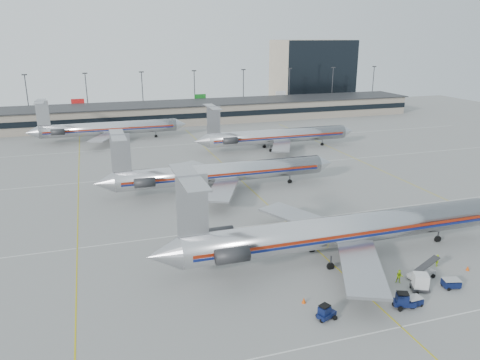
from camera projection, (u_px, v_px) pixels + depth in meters
name	position (u px, v px, depth m)	size (l,w,h in m)	color
ground	(316.00, 249.00, 61.56)	(260.00, 260.00, 0.00)	gray
apron_markings	(286.00, 222.00, 70.64)	(160.00, 0.15, 0.02)	silver
terminal	(177.00, 113.00, 149.61)	(162.00, 17.00, 6.25)	gray
light_mast_row	(169.00, 91.00, 160.73)	(163.60, 0.40, 15.28)	#38383D
distant_building	(312.00, 72.00, 192.34)	(30.00, 20.00, 25.00)	tan
jet_foreground	(337.00, 231.00, 58.17)	(48.78, 28.73, 12.77)	silver
jet_second_row	(218.00, 173.00, 83.77)	(44.29, 26.08, 11.59)	silver
jet_third_row	(275.00, 136.00, 114.32)	(41.78, 25.70, 11.42)	silver
jet_back_row	(107.00, 128.00, 123.95)	(41.36, 25.44, 11.31)	silver
tug_left	(326.00, 313.00, 46.24)	(2.19, 1.68, 1.60)	#0A1339
tug_center	(403.00, 301.00, 48.14)	(2.44, 1.84, 1.78)	#0A1339
cart_inner	(451.00, 283.00, 52.08)	(2.10, 1.69, 1.04)	#0A1339
cart_outer	(414.00, 301.00, 48.65)	(1.73, 1.24, 0.94)	#0A1339
uld_container	(420.00, 282.00, 51.46)	(2.31, 2.15, 1.94)	#2D2D30
belt_loader	(422.00, 273.00, 54.27)	(4.30, 2.02, 2.20)	#9C9C9C
ramp_worker_near	(438.00, 260.00, 56.90)	(0.55, 0.36, 1.51)	#B1E115
ramp_worker_far	(399.00, 277.00, 52.99)	(0.78, 0.61, 1.61)	#A3D614
cone_right	(468.00, 268.00, 55.97)	(0.43, 0.43, 0.58)	#DB4707
cone_left	(304.00, 300.00, 49.15)	(0.45, 0.45, 0.62)	#DB4707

